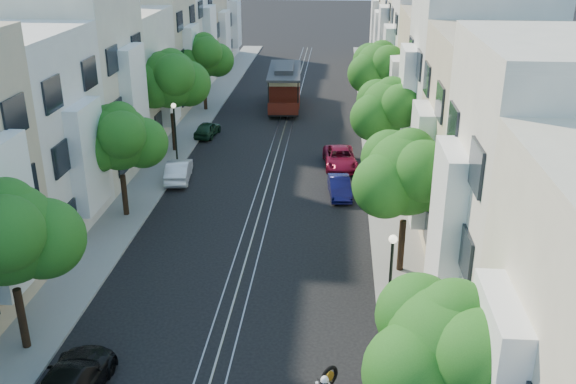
% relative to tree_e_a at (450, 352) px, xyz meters
% --- Properties ---
extents(ground, '(200.00, 200.00, 0.00)m').
position_rel_tree_e_a_xyz_m(ground, '(-7.26, 31.02, -4.40)').
color(ground, black).
rests_on(ground, ground).
extents(sidewalk_east, '(2.50, 80.00, 0.12)m').
position_rel_tree_e_a_xyz_m(sidewalk_east, '(-0.01, 31.02, -4.34)').
color(sidewalk_east, gray).
rests_on(sidewalk_east, ground).
extents(sidewalk_west, '(2.50, 80.00, 0.12)m').
position_rel_tree_e_a_xyz_m(sidewalk_west, '(-14.51, 31.02, -4.34)').
color(sidewalk_west, gray).
rests_on(sidewalk_west, ground).
extents(rail_left, '(0.06, 80.00, 0.02)m').
position_rel_tree_e_a_xyz_m(rail_left, '(-7.81, 31.02, -4.39)').
color(rail_left, gray).
rests_on(rail_left, ground).
extents(rail_slot, '(0.06, 80.00, 0.02)m').
position_rel_tree_e_a_xyz_m(rail_slot, '(-7.26, 31.02, -4.39)').
color(rail_slot, gray).
rests_on(rail_slot, ground).
extents(rail_right, '(0.06, 80.00, 0.02)m').
position_rel_tree_e_a_xyz_m(rail_right, '(-6.71, 31.02, -4.39)').
color(rail_right, gray).
rests_on(rail_right, ground).
extents(lane_line, '(0.08, 80.00, 0.01)m').
position_rel_tree_e_a_xyz_m(lane_line, '(-7.26, 31.02, -4.40)').
color(lane_line, tan).
rests_on(lane_line, ground).
extents(townhouses_east, '(7.75, 72.00, 12.00)m').
position_rel_tree_e_a_xyz_m(townhouses_east, '(4.61, 30.94, 0.79)').
color(townhouses_east, beige).
rests_on(townhouses_east, ground).
extents(townhouses_west, '(7.75, 72.00, 11.76)m').
position_rel_tree_e_a_xyz_m(townhouses_west, '(-19.13, 30.94, 0.68)').
color(townhouses_west, silver).
rests_on(townhouses_west, ground).
extents(tree_e_a, '(4.72, 3.87, 6.27)m').
position_rel_tree_e_a_xyz_m(tree_e_a, '(0.00, 0.00, 0.00)').
color(tree_e_a, black).
rests_on(tree_e_a, ground).
extents(tree_e_b, '(4.93, 4.08, 6.68)m').
position_rel_tree_e_a_xyz_m(tree_e_b, '(0.00, 12.00, 0.34)').
color(tree_e_b, black).
rests_on(tree_e_b, ground).
extents(tree_e_c, '(4.84, 3.99, 6.52)m').
position_rel_tree_e_a_xyz_m(tree_e_c, '(0.00, 23.00, 0.20)').
color(tree_e_c, black).
rests_on(tree_e_c, ground).
extents(tree_e_d, '(5.01, 4.16, 6.85)m').
position_rel_tree_e_a_xyz_m(tree_e_d, '(0.00, 34.00, 0.47)').
color(tree_e_d, black).
rests_on(tree_e_d, ground).
extents(tree_w_a, '(4.93, 4.08, 6.68)m').
position_rel_tree_e_a_xyz_m(tree_w_a, '(-14.40, 5.00, 0.34)').
color(tree_w_a, black).
rests_on(tree_w_a, ground).
extents(tree_w_b, '(4.72, 3.87, 6.27)m').
position_rel_tree_e_a_xyz_m(tree_w_b, '(-14.40, 17.00, 0.00)').
color(tree_w_b, black).
rests_on(tree_w_b, ground).
extents(tree_w_c, '(5.13, 4.28, 7.09)m').
position_rel_tree_e_a_xyz_m(tree_w_c, '(-14.40, 28.00, 0.67)').
color(tree_w_c, black).
rests_on(tree_w_c, ground).
extents(tree_w_d, '(4.84, 3.99, 6.52)m').
position_rel_tree_e_a_xyz_m(tree_w_d, '(-14.40, 39.00, 0.20)').
color(tree_w_d, black).
rests_on(tree_w_d, ground).
extents(lamp_east, '(0.32, 0.32, 4.16)m').
position_rel_tree_e_a_xyz_m(lamp_east, '(-0.96, 7.02, -1.55)').
color(lamp_east, black).
rests_on(lamp_east, ground).
extents(lamp_west, '(0.32, 0.32, 4.16)m').
position_rel_tree_e_a_xyz_m(lamp_west, '(-13.56, 25.02, -1.55)').
color(lamp_west, black).
rests_on(lamp_west, ground).
extents(cable_car, '(3.20, 8.87, 3.36)m').
position_rel_tree_e_a_xyz_m(cable_car, '(-7.76, 40.74, -2.41)').
color(cable_car, black).
rests_on(cable_car, ground).
extents(parked_car_e_mid, '(1.52, 3.51, 1.12)m').
position_rel_tree_e_a_xyz_m(parked_car_e_mid, '(-2.86, 20.80, -3.84)').
color(parked_car_e_mid, '#0B0B3A').
rests_on(parked_car_e_mid, ground).
extents(parked_car_e_far, '(2.47, 4.59, 1.23)m').
position_rel_tree_e_a_xyz_m(parked_car_e_far, '(-2.85, 25.80, -3.79)').
color(parked_car_e_far, maroon).
rests_on(parked_car_e_far, ground).
extents(parked_car_w_mid, '(1.81, 4.05, 1.29)m').
position_rel_tree_e_a_xyz_m(parked_car_w_mid, '(-12.86, 22.58, -3.75)').
color(parked_car_w_mid, silver).
rests_on(parked_car_w_mid, ground).
extents(parked_car_w_far, '(1.71, 3.45, 1.13)m').
position_rel_tree_e_a_xyz_m(parked_car_w_far, '(-12.86, 31.71, -3.83)').
color(parked_car_w_far, '#14331F').
rests_on(parked_car_w_far, ground).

